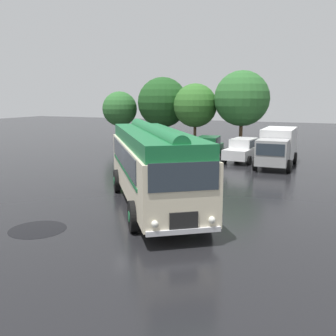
% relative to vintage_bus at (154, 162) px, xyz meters
% --- Properties ---
extents(ground_plane, '(120.00, 120.00, 0.00)m').
position_rel_vintage_bus_xyz_m(ground_plane, '(-0.14, -0.06, -1.89)').
color(ground_plane, black).
extents(vintage_bus, '(8.00, 9.53, 3.49)m').
position_rel_vintage_bus_xyz_m(vintage_bus, '(0.00, 0.00, 0.00)').
color(vintage_bus, beige).
rests_on(vintage_bus, ground).
extents(car_near_left, '(2.01, 4.23, 1.66)m').
position_rel_vintage_bus_xyz_m(car_near_left, '(-5.09, 12.65, -1.05)').
color(car_near_left, '#B7BABF').
rests_on(car_near_left, ground).
extents(car_mid_left, '(2.34, 4.37, 1.66)m').
position_rel_vintage_bus_xyz_m(car_mid_left, '(-2.05, 13.40, -1.05)').
color(car_mid_left, '#144C28').
rests_on(car_mid_left, ground).
extents(car_mid_right, '(2.21, 4.32, 1.66)m').
position_rel_vintage_bus_xyz_m(car_mid_right, '(0.68, 13.23, -1.05)').
color(car_mid_right, silver).
rests_on(car_mid_right, ground).
extents(box_van, '(2.40, 5.80, 2.50)m').
position_rel_vintage_bus_xyz_m(box_van, '(3.22, 12.27, -0.53)').
color(box_van, silver).
rests_on(box_van, ground).
extents(tree_far_left, '(3.32, 3.32, 5.13)m').
position_rel_vintage_bus_xyz_m(tree_far_left, '(-12.56, 18.19, 1.55)').
color(tree_far_left, '#4C3823').
rests_on(tree_far_left, ground).
extents(tree_left_of_centre, '(4.66, 4.66, 6.43)m').
position_rel_vintage_bus_xyz_m(tree_left_of_centre, '(-8.43, 19.06, 2.24)').
color(tree_left_of_centre, '#4C3823').
rests_on(tree_left_of_centre, ground).
extents(tree_centre, '(3.85, 3.85, 5.78)m').
position_rel_vintage_bus_xyz_m(tree_centre, '(-4.94, 18.35, 1.99)').
color(tree_centre, '#4C3823').
rests_on(tree_centre, ground).
extents(tree_right_of_centre, '(4.65, 4.65, 6.81)m').
position_rel_vintage_bus_xyz_m(tree_right_of_centre, '(-0.90, 18.43, 2.65)').
color(tree_right_of_centre, '#4C3823').
rests_on(tree_right_of_centre, ground).
extents(puddle_patch, '(2.01, 2.01, 0.01)m').
position_rel_vintage_bus_xyz_m(puddle_patch, '(-2.38, -4.46, -1.89)').
color(puddle_patch, black).
rests_on(puddle_patch, ground).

